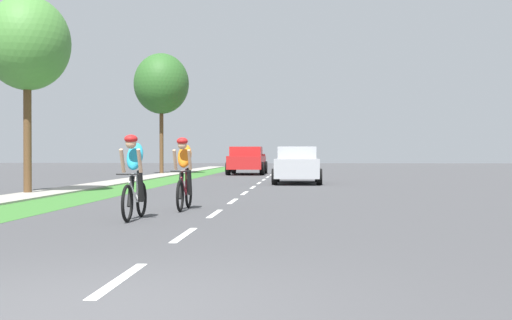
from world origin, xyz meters
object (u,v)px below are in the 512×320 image
Objects in this scene: street_tree_far at (161,84)px; sedan_silver at (297,165)px; pickup_red at (247,160)px; street_tree_near at (27,44)px; cyclist_lead at (134,176)px; cyclist_trailing at (184,173)px.

sedan_silver is at bearing -55.28° from street_tree_far.
pickup_red is 0.70× the size of street_tree_far.
street_tree_near is 0.82× the size of street_tree_far.
street_tree_far is (-8.31, 11.99, 4.70)m from sedan_silver.
street_tree_near is (-5.20, 7.31, 3.75)m from cyclist_lead.
street_tree_near is 19.78m from street_tree_far.
street_tree_far is (-5.37, 27.07, 4.66)m from cyclist_lead.
street_tree_far reaches higher than street_tree_near.
cyclist_lead is 0.23× the size of street_tree_far.
sedan_silver is at bearing 78.97° from cyclist_lead.
cyclist_lead is 15.37m from sedan_silver.
cyclist_lead is at bearing -54.55° from street_tree_near.
cyclist_trailing is at bearing -88.45° from pickup_red.
cyclist_trailing is (0.55, 2.15, 0.00)m from cyclist_lead.
cyclist_trailing is 8.59m from street_tree_near.
pickup_red is at bearing 104.77° from sedan_silver.
sedan_silver is (2.39, 12.93, -0.04)m from cyclist_trailing.
sedan_silver is 0.59× the size of street_tree_far.
cyclist_trailing is at bearing 75.59° from cyclist_lead.
cyclist_trailing is 13.15m from sedan_silver.
pickup_red is 7.03m from street_tree_far.
street_tree_near is (-8.14, -7.78, 3.79)m from sedan_silver.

